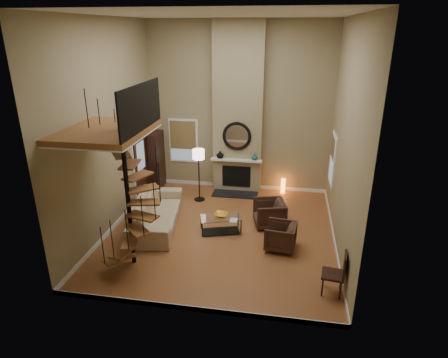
% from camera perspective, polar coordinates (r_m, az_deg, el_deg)
% --- Properties ---
extents(ground, '(6.00, 6.50, 0.01)m').
position_cam_1_polar(ground, '(10.70, -0.37, -7.80)').
color(ground, '#B06B39').
rests_on(ground, ground).
extents(back_wall, '(6.00, 0.02, 5.50)m').
position_cam_1_polar(back_wall, '(12.80, 2.20, 10.25)').
color(back_wall, '#968861').
rests_on(back_wall, ground).
extents(front_wall, '(6.00, 0.02, 5.50)m').
position_cam_1_polar(front_wall, '(6.65, -5.33, -0.42)').
color(front_wall, '#968861').
rests_on(front_wall, ground).
extents(left_wall, '(0.02, 6.50, 5.50)m').
position_cam_1_polar(left_wall, '(10.60, -16.70, 7.04)').
color(left_wall, '#968861').
rests_on(left_wall, ground).
extents(right_wall, '(0.02, 6.50, 5.50)m').
position_cam_1_polar(right_wall, '(9.62, 17.56, 5.55)').
color(right_wall, '#968861').
rests_on(right_wall, ground).
extents(ceiling, '(6.00, 6.50, 0.01)m').
position_cam_1_polar(ceiling, '(9.36, -0.45, 23.10)').
color(ceiling, silver).
rests_on(ceiling, back_wall).
extents(baseboard_back, '(6.00, 0.02, 0.12)m').
position_cam_1_polar(baseboard_back, '(13.57, 2.03, -0.98)').
color(baseboard_back, white).
rests_on(baseboard_back, ground).
extents(baseboard_front, '(6.00, 0.02, 0.12)m').
position_cam_1_polar(baseboard_front, '(8.05, -4.63, -18.49)').
color(baseboard_front, white).
rests_on(baseboard_front, ground).
extents(baseboard_left, '(0.02, 6.50, 0.12)m').
position_cam_1_polar(baseboard_left, '(11.52, -15.25, -6.02)').
color(baseboard_left, white).
rests_on(baseboard_left, ground).
extents(baseboard_right, '(0.02, 6.50, 0.12)m').
position_cam_1_polar(baseboard_right, '(10.63, 15.90, -8.52)').
color(baseboard_right, white).
rests_on(baseboard_right, ground).
extents(chimney_breast, '(1.60, 0.38, 5.50)m').
position_cam_1_polar(chimney_breast, '(12.62, 2.08, 10.09)').
color(chimney_breast, '#91845E').
rests_on(chimney_breast, ground).
extents(hearth, '(1.50, 0.60, 0.04)m').
position_cam_1_polar(hearth, '(12.97, 1.62, -2.25)').
color(hearth, black).
rests_on(hearth, ground).
extents(firebox, '(0.95, 0.02, 0.72)m').
position_cam_1_polar(firebox, '(13.04, 1.83, 0.39)').
color(firebox, black).
rests_on(firebox, chimney_breast).
extents(mantel, '(1.70, 0.18, 0.06)m').
position_cam_1_polar(mantel, '(12.76, 1.81, 2.78)').
color(mantel, white).
rests_on(mantel, chimney_breast).
extents(mirror_frame, '(0.94, 0.10, 0.94)m').
position_cam_1_polar(mirror_frame, '(12.59, 1.89, 6.32)').
color(mirror_frame, black).
rests_on(mirror_frame, chimney_breast).
extents(mirror_disc, '(0.80, 0.01, 0.80)m').
position_cam_1_polar(mirror_disc, '(12.60, 1.90, 6.33)').
color(mirror_disc, white).
rests_on(mirror_disc, chimney_breast).
extents(vase_left, '(0.24, 0.24, 0.25)m').
position_cam_1_polar(vase_left, '(12.83, -0.59, 3.62)').
color(vase_left, black).
rests_on(vase_left, mantel).
extents(vase_right, '(0.20, 0.20, 0.21)m').
position_cam_1_polar(vase_right, '(12.69, 4.53, 3.26)').
color(vase_right, '#174A51').
rests_on(vase_right, mantel).
extents(window_back, '(1.02, 0.06, 1.52)m').
position_cam_1_polar(window_back, '(13.41, -6.00, 5.71)').
color(window_back, white).
rests_on(window_back, back_wall).
extents(window_right, '(0.06, 1.02, 1.52)m').
position_cam_1_polar(window_right, '(11.84, 15.71, 2.91)').
color(window_right, white).
rests_on(window_right, right_wall).
extents(entry_door, '(0.10, 1.05, 2.16)m').
position_cam_1_polar(entry_door, '(12.63, -12.23, 1.62)').
color(entry_door, white).
rests_on(entry_door, ground).
extents(loft, '(1.70, 2.20, 1.09)m').
position_cam_1_polar(loft, '(8.51, -16.43, 7.07)').
color(loft, brown).
rests_on(loft, left_wall).
extents(spiral_stair, '(1.47, 1.47, 4.06)m').
position_cam_1_polar(spiral_stair, '(8.86, -13.90, -2.06)').
color(spiral_stair, black).
rests_on(spiral_stair, ground).
extents(hutch, '(0.42, 0.90, 2.01)m').
position_cam_1_polar(hutch, '(13.52, -10.08, 2.64)').
color(hutch, black).
rests_on(hutch, ground).
extents(sofa, '(1.54, 3.00, 0.84)m').
position_cam_1_polar(sofa, '(11.06, -9.98, -4.80)').
color(sofa, tan).
rests_on(sofa, ground).
extents(armchair_near, '(1.02, 1.00, 0.77)m').
position_cam_1_polar(armchair_near, '(10.99, 7.09, -5.05)').
color(armchair_near, '#3E271C').
rests_on(armchair_near, ground).
extents(armchair_far, '(0.82, 0.80, 0.68)m').
position_cam_1_polar(armchair_far, '(9.87, 8.70, -8.37)').
color(armchair_far, '#3E271C').
rests_on(armchair_far, ground).
extents(coffee_table, '(1.20, 0.85, 0.43)m').
position_cam_1_polar(coffee_table, '(10.56, -0.48, -6.46)').
color(coffee_table, silver).
rests_on(coffee_table, ground).
extents(bowl, '(0.37, 0.37, 0.09)m').
position_cam_1_polar(bowl, '(10.50, -0.44, -5.30)').
color(bowl, gold).
rests_on(bowl, coffee_table).
extents(book, '(0.20, 0.27, 0.03)m').
position_cam_1_polar(book, '(10.29, 1.29, -6.11)').
color(book, gray).
rests_on(book, coffee_table).
extents(floor_lamp, '(0.38, 0.38, 1.70)m').
position_cam_1_polar(floor_lamp, '(12.12, -3.77, 3.05)').
color(floor_lamp, black).
rests_on(floor_lamp, ground).
extents(accent_lamp, '(0.14, 0.14, 0.50)m').
position_cam_1_polar(accent_lamp, '(13.18, 8.68, -1.02)').
color(accent_lamp, orange).
rests_on(accent_lamp, ground).
extents(side_chair, '(0.50, 0.50, 0.97)m').
position_cam_1_polar(side_chair, '(8.52, 16.39, -12.98)').
color(side_chair, black).
rests_on(side_chair, ground).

